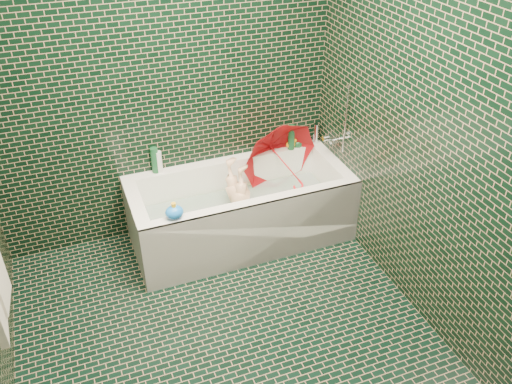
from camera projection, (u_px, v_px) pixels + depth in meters
name	position (u px, v px, depth m)	size (l,w,h in m)	color
floor	(230.00, 343.00, 3.50)	(2.80, 2.80, 0.00)	black
wall_back	(162.00, 83.00, 3.89)	(2.80, 2.80, 0.00)	black
wall_right	(432.00, 137.00, 3.20)	(2.80, 2.80, 0.00)	black
bathtub	(241.00, 216.00, 4.30)	(1.70, 0.75, 0.55)	white
bath_mat	(241.00, 221.00, 4.34)	(1.35, 0.47, 0.01)	green
water	(240.00, 206.00, 4.26)	(1.48, 0.53, 0.00)	silver
faucet	(337.00, 136.00, 4.24)	(0.18, 0.19, 0.55)	silver
child	(241.00, 206.00, 4.25)	(0.29, 0.19, 0.79)	#E4B48E
umbrella	(286.00, 165.00, 4.34)	(0.63, 0.63, 0.56)	red
soap_bottle_a	(306.00, 145.00, 4.58)	(0.10, 0.11, 0.27)	white
soap_bottle_b	(308.00, 144.00, 4.60)	(0.08, 0.08, 0.18)	#431B68
soap_bottle_c	(302.00, 146.00, 4.56)	(0.13, 0.13, 0.17)	#154B28
bottle_right_tall	(291.00, 137.00, 4.47)	(0.06, 0.06, 0.21)	#154B28
bottle_right_pump	(316.00, 133.00, 4.56)	(0.05, 0.05, 0.18)	silver
bottle_left_tall	(155.00, 160.00, 4.16)	(0.06, 0.06, 0.21)	#154B28
bottle_left_short	(159.00, 162.00, 4.17)	(0.05, 0.05, 0.18)	white
rubber_duck	(291.00, 144.00, 4.51)	(0.11, 0.08, 0.09)	yellow
bath_toy	(174.00, 212.00, 3.67)	(0.13, 0.11, 0.12)	#1A76EE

